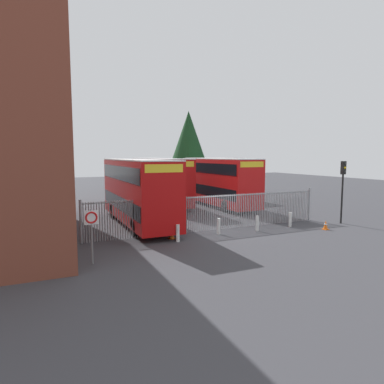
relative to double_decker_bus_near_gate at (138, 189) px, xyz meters
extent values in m
plane|color=#3D3D42|center=(4.20, 4.36, -2.42)|extent=(100.00, 100.00, 0.00)
cylinder|color=gray|center=(-4.10, -3.64, -1.32)|extent=(0.06, 0.06, 2.20)
cylinder|color=gray|center=(-3.96, -3.64, -1.32)|extent=(0.06, 0.06, 2.20)
cylinder|color=gray|center=(-3.82, -3.64, -1.32)|extent=(0.06, 0.06, 2.20)
cylinder|color=gray|center=(-3.68, -3.64, -1.32)|extent=(0.06, 0.06, 2.20)
cylinder|color=gray|center=(-3.55, -3.64, -1.32)|extent=(0.06, 0.06, 2.20)
cylinder|color=gray|center=(-3.41, -3.64, -1.32)|extent=(0.06, 0.06, 2.20)
cylinder|color=gray|center=(-3.27, -3.64, -1.32)|extent=(0.06, 0.06, 2.20)
cylinder|color=gray|center=(-3.13, -3.64, -1.32)|extent=(0.06, 0.06, 2.20)
cylinder|color=gray|center=(-2.99, -3.64, -1.32)|extent=(0.06, 0.06, 2.20)
cylinder|color=gray|center=(-2.85, -3.64, -1.32)|extent=(0.06, 0.06, 2.20)
cylinder|color=gray|center=(-2.71, -3.64, -1.32)|extent=(0.06, 0.06, 2.20)
cylinder|color=gray|center=(-2.57, -3.64, -1.32)|extent=(0.06, 0.06, 2.20)
cylinder|color=gray|center=(-2.43, -3.64, -1.32)|extent=(0.06, 0.06, 2.20)
cylinder|color=gray|center=(-2.29, -3.64, -1.32)|extent=(0.06, 0.06, 2.20)
cylinder|color=gray|center=(-2.15, -3.64, -1.32)|extent=(0.06, 0.06, 2.20)
cylinder|color=gray|center=(-2.01, -3.64, -1.32)|extent=(0.06, 0.06, 2.20)
cylinder|color=gray|center=(-1.87, -3.64, -1.32)|extent=(0.06, 0.06, 2.20)
cylinder|color=gray|center=(-1.73, -3.64, -1.32)|extent=(0.06, 0.06, 2.20)
cylinder|color=gray|center=(-1.59, -3.64, -1.32)|extent=(0.06, 0.06, 2.20)
cylinder|color=gray|center=(-1.45, -3.64, -1.32)|extent=(0.06, 0.06, 2.20)
cylinder|color=gray|center=(-1.31, -3.64, -1.32)|extent=(0.06, 0.06, 2.20)
cylinder|color=gray|center=(-1.17, -3.64, -1.32)|extent=(0.06, 0.06, 2.20)
cylinder|color=gray|center=(-1.03, -3.64, -1.32)|extent=(0.06, 0.06, 2.20)
cylinder|color=gray|center=(-0.89, -3.64, -1.32)|extent=(0.06, 0.06, 2.20)
cylinder|color=gray|center=(-0.75, -3.64, -1.32)|extent=(0.06, 0.06, 2.20)
cylinder|color=gray|center=(-0.61, -3.64, -1.32)|extent=(0.06, 0.06, 2.20)
cylinder|color=gray|center=(-0.47, -3.64, -1.32)|extent=(0.06, 0.06, 2.20)
cylinder|color=gray|center=(-0.33, -3.64, -1.32)|extent=(0.06, 0.06, 2.20)
cylinder|color=gray|center=(-0.19, -3.64, -1.32)|extent=(0.06, 0.06, 2.20)
cylinder|color=gray|center=(-0.05, -3.64, -1.32)|extent=(0.06, 0.06, 2.20)
cylinder|color=gray|center=(0.09, -3.64, -1.32)|extent=(0.06, 0.06, 2.20)
cylinder|color=gray|center=(0.23, -3.64, -1.32)|extent=(0.06, 0.06, 2.20)
cylinder|color=gray|center=(0.37, -3.64, -1.32)|extent=(0.06, 0.06, 2.20)
cylinder|color=gray|center=(0.51, -3.64, -1.32)|extent=(0.06, 0.06, 2.20)
cylinder|color=gray|center=(0.65, -3.64, -1.32)|extent=(0.06, 0.06, 2.20)
cylinder|color=gray|center=(0.79, -3.64, -1.32)|extent=(0.06, 0.06, 2.20)
cylinder|color=gray|center=(0.93, -3.64, -1.32)|extent=(0.06, 0.06, 2.20)
cylinder|color=gray|center=(1.07, -3.64, -1.32)|extent=(0.06, 0.06, 2.20)
cylinder|color=gray|center=(1.20, -3.64, -1.32)|extent=(0.06, 0.06, 2.20)
cylinder|color=gray|center=(1.34, -3.64, -1.32)|extent=(0.06, 0.06, 2.20)
cylinder|color=gray|center=(1.48, -3.64, -1.32)|extent=(0.06, 0.06, 2.20)
cylinder|color=gray|center=(1.62, -3.64, -1.32)|extent=(0.06, 0.06, 2.20)
cylinder|color=gray|center=(1.76, -3.64, -1.32)|extent=(0.06, 0.06, 2.20)
cylinder|color=gray|center=(1.90, -3.64, -1.32)|extent=(0.06, 0.06, 2.20)
cylinder|color=gray|center=(2.04, -3.64, -1.32)|extent=(0.06, 0.06, 2.20)
cylinder|color=gray|center=(2.18, -3.64, -1.32)|extent=(0.06, 0.06, 2.20)
cylinder|color=gray|center=(2.32, -3.64, -1.32)|extent=(0.06, 0.06, 2.20)
cylinder|color=gray|center=(2.46, -3.64, -1.32)|extent=(0.06, 0.06, 2.20)
cylinder|color=gray|center=(2.60, -3.64, -1.32)|extent=(0.06, 0.06, 2.20)
cylinder|color=gray|center=(2.74, -3.64, -1.32)|extent=(0.06, 0.06, 2.20)
cylinder|color=gray|center=(2.88, -3.64, -1.32)|extent=(0.06, 0.06, 2.20)
cylinder|color=gray|center=(3.02, -3.64, -1.32)|extent=(0.06, 0.06, 2.20)
cylinder|color=gray|center=(3.16, -3.64, -1.32)|extent=(0.06, 0.06, 2.20)
cylinder|color=gray|center=(3.30, -3.64, -1.32)|extent=(0.06, 0.06, 2.20)
cylinder|color=gray|center=(3.44, -3.64, -1.32)|extent=(0.06, 0.06, 2.20)
cylinder|color=gray|center=(3.58, -3.64, -1.32)|extent=(0.06, 0.06, 2.20)
cylinder|color=gray|center=(3.72, -3.64, -1.32)|extent=(0.06, 0.06, 2.20)
cylinder|color=gray|center=(3.86, -3.64, -1.32)|extent=(0.06, 0.06, 2.20)
cylinder|color=gray|center=(4.00, -3.64, -1.32)|extent=(0.06, 0.06, 2.20)
cylinder|color=gray|center=(4.14, -3.64, -1.32)|extent=(0.06, 0.06, 2.20)
cylinder|color=gray|center=(4.28, -3.64, -1.32)|extent=(0.06, 0.06, 2.20)
cylinder|color=gray|center=(4.42, -3.64, -1.32)|extent=(0.06, 0.06, 2.20)
cylinder|color=gray|center=(4.56, -3.64, -1.32)|extent=(0.06, 0.06, 2.20)
cylinder|color=gray|center=(4.70, -3.64, -1.32)|extent=(0.06, 0.06, 2.20)
cylinder|color=gray|center=(4.84, -3.64, -1.32)|extent=(0.06, 0.06, 2.20)
cylinder|color=gray|center=(4.98, -3.64, -1.32)|extent=(0.06, 0.06, 2.20)
cylinder|color=gray|center=(5.12, -3.64, -1.32)|extent=(0.06, 0.06, 2.20)
cylinder|color=gray|center=(5.26, -3.64, -1.32)|extent=(0.06, 0.06, 2.20)
cylinder|color=gray|center=(5.40, -3.64, -1.32)|extent=(0.06, 0.06, 2.20)
cylinder|color=gray|center=(5.54, -3.64, -1.32)|extent=(0.06, 0.06, 2.20)
cylinder|color=gray|center=(5.68, -3.64, -1.32)|extent=(0.06, 0.06, 2.20)
cylinder|color=gray|center=(5.81, -3.64, -1.32)|extent=(0.06, 0.06, 2.20)
cylinder|color=gray|center=(5.95, -3.64, -1.32)|extent=(0.06, 0.06, 2.20)
cylinder|color=gray|center=(6.09, -3.64, -1.32)|extent=(0.06, 0.06, 2.20)
cylinder|color=gray|center=(6.23, -3.64, -1.32)|extent=(0.06, 0.06, 2.20)
cylinder|color=gray|center=(6.37, -3.64, -1.32)|extent=(0.06, 0.06, 2.20)
cylinder|color=gray|center=(6.51, -3.64, -1.32)|extent=(0.06, 0.06, 2.20)
cylinder|color=gray|center=(6.65, -3.64, -1.32)|extent=(0.06, 0.06, 2.20)
cylinder|color=gray|center=(6.79, -3.64, -1.32)|extent=(0.06, 0.06, 2.20)
cylinder|color=gray|center=(6.93, -3.64, -1.32)|extent=(0.06, 0.06, 2.20)
cylinder|color=gray|center=(7.07, -3.64, -1.32)|extent=(0.06, 0.06, 2.20)
cylinder|color=gray|center=(7.21, -3.64, -1.32)|extent=(0.06, 0.06, 2.20)
cylinder|color=gray|center=(7.35, -3.64, -1.32)|extent=(0.06, 0.06, 2.20)
cylinder|color=gray|center=(7.49, -3.64, -1.32)|extent=(0.06, 0.06, 2.20)
cylinder|color=gray|center=(7.63, -3.64, -1.32)|extent=(0.06, 0.06, 2.20)
cylinder|color=gray|center=(7.77, -3.64, -1.32)|extent=(0.06, 0.06, 2.20)
cylinder|color=gray|center=(7.91, -3.64, -1.32)|extent=(0.06, 0.06, 2.20)
cylinder|color=gray|center=(8.05, -3.64, -1.32)|extent=(0.06, 0.06, 2.20)
cylinder|color=gray|center=(8.19, -3.64, -1.32)|extent=(0.06, 0.06, 2.20)
cylinder|color=gray|center=(8.33, -3.64, -1.32)|extent=(0.06, 0.06, 2.20)
cylinder|color=gray|center=(8.47, -3.64, -1.32)|extent=(0.06, 0.06, 2.20)
cylinder|color=gray|center=(8.61, -3.64, -1.32)|extent=(0.06, 0.06, 2.20)
cylinder|color=gray|center=(8.75, -3.64, -1.32)|extent=(0.06, 0.06, 2.20)
cylinder|color=gray|center=(8.89, -3.64, -1.32)|extent=(0.06, 0.06, 2.20)
cylinder|color=gray|center=(9.03, -3.64, -1.32)|extent=(0.06, 0.06, 2.20)
cylinder|color=gray|center=(9.17, -3.64, -1.32)|extent=(0.06, 0.06, 2.20)
cylinder|color=gray|center=(9.31, -3.64, -1.32)|extent=(0.06, 0.06, 2.20)
cylinder|color=gray|center=(9.45, -3.64, -1.32)|extent=(0.06, 0.06, 2.20)
cylinder|color=gray|center=(9.59, -3.64, -1.32)|extent=(0.06, 0.06, 2.20)
cylinder|color=gray|center=(9.73, -3.64, -1.32)|extent=(0.06, 0.06, 2.20)
cylinder|color=gray|center=(9.87, -3.64, -1.32)|extent=(0.06, 0.06, 2.20)
cylinder|color=gray|center=(10.01, -3.64, -1.32)|extent=(0.06, 0.06, 2.20)
cylinder|color=gray|center=(10.15, -3.64, -1.32)|extent=(0.06, 0.06, 2.20)
cylinder|color=gray|center=(10.29, -3.64, -1.32)|extent=(0.06, 0.06, 2.20)
cylinder|color=gray|center=(10.42, -3.64, -1.32)|extent=(0.06, 0.06, 2.20)
cylinder|color=gray|center=(10.56, -3.64, -1.32)|extent=(0.06, 0.06, 2.20)
cylinder|color=gray|center=(10.70, -3.64, -1.32)|extent=(0.06, 0.06, 2.20)
cylinder|color=gray|center=(10.84, -3.64, -1.32)|extent=(0.06, 0.06, 2.20)
cylinder|color=gray|center=(10.98, -3.64, -1.32)|extent=(0.06, 0.06, 2.20)
cylinder|color=gray|center=(11.12, -3.64, -1.32)|extent=(0.06, 0.06, 2.20)
cylinder|color=gray|center=(11.26, -3.64, -1.32)|extent=(0.06, 0.06, 2.20)
cylinder|color=gray|center=(11.40, -3.64, -1.32)|extent=(0.06, 0.06, 2.20)
cylinder|color=gray|center=(11.54, -3.64, -1.32)|extent=(0.06, 0.06, 2.20)
cylinder|color=gray|center=(11.68, -3.64, -1.32)|extent=(0.06, 0.06, 2.20)
cylinder|color=gray|center=(3.79, -3.64, -0.30)|extent=(15.79, 0.07, 0.07)
cylinder|color=gray|center=(-4.10, -3.64, -1.25)|extent=(0.14, 0.14, 2.35)
cylinder|color=gray|center=(11.68, -3.64, -1.25)|extent=(0.14, 0.14, 2.35)
cube|color=#B70C0C|center=(0.00, 0.01, -0.07)|extent=(2.50, 10.80, 4.00)
cube|color=black|center=(0.00, 0.01, -0.87)|extent=(2.54, 10.37, 0.90)
cube|color=black|center=(0.00, 0.01, 1.13)|extent=(2.54, 10.37, 0.90)
cube|color=yellow|center=(0.00, -5.34, 1.58)|extent=(2.12, 0.12, 0.44)
cube|color=silver|center=(0.00, 0.01, 1.96)|extent=(2.50, 10.80, 0.08)
cylinder|color=black|center=(-1.10, -3.34, -1.90)|extent=(0.30, 1.04, 1.04)
cylinder|color=black|center=(1.10, -3.34, -1.90)|extent=(0.30, 1.04, 1.04)
cylinder|color=black|center=(-1.10, 2.98, -1.90)|extent=(0.30, 1.04, 1.04)
cylinder|color=black|center=(1.10, 2.98, -1.90)|extent=(0.30, 1.04, 1.04)
cube|color=red|center=(8.96, 5.05, -0.07)|extent=(2.50, 10.80, 4.00)
cube|color=black|center=(8.96, 5.05, -0.87)|extent=(2.54, 10.37, 0.90)
cube|color=black|center=(8.96, 5.05, 1.13)|extent=(2.54, 10.37, 0.90)
cube|color=yellow|center=(8.96, -0.30, 1.58)|extent=(2.12, 0.12, 0.44)
cube|color=silver|center=(8.96, 5.05, 1.96)|extent=(2.50, 10.80, 0.08)
cylinder|color=black|center=(7.86, 1.70, -1.90)|extent=(0.30, 1.04, 1.04)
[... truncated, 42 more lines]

